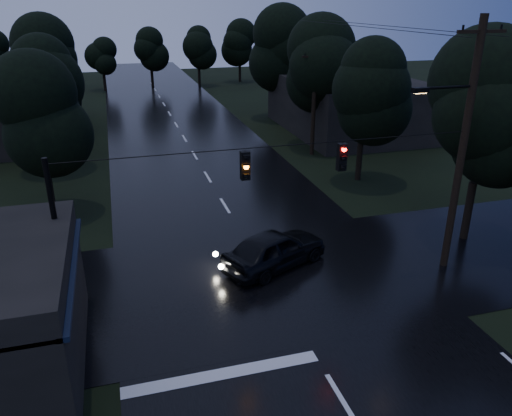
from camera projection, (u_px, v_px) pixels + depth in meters
main_road at (195, 156)px, 36.17m from camera, size 12.00×120.00×0.02m
cross_street at (268, 278)px, 20.20m from camera, size 60.00×9.00×0.02m
building_far_right at (349, 105)px, 42.44m from camera, size 10.00×14.00×4.40m
building_far_left at (2, 106)px, 40.52m from camera, size 10.00×16.00×5.00m
utility_pole_main at (461, 145)px, 19.18m from camera, size 3.50×0.30×10.00m
utility_pole_far at (314, 101)px, 35.02m from camera, size 2.00×0.30×7.50m
anchor_pole_left at (59, 246)px, 16.25m from camera, size 0.18×0.18×6.00m
span_signals at (294, 160)px, 17.43m from camera, size 15.00×0.37×1.12m
tree_corner_near at (486, 112)px, 21.33m from camera, size 4.48×4.48×9.44m
tree_left_a at (37, 113)px, 24.77m from camera, size 3.92×3.92×8.26m
tree_left_b at (40, 82)px, 31.57m from camera, size 4.20×4.20×8.85m
tree_left_c at (45, 60)px, 40.14m from camera, size 4.48×4.48×9.44m
tree_right_a at (365, 89)px, 29.20m from camera, size 4.20×4.20×8.85m
tree_right_b at (321, 66)px, 36.31m from camera, size 4.48×4.48×9.44m
tree_right_c at (285, 49)px, 45.19m from camera, size 4.76×4.76×10.03m
car at (275, 249)px, 20.82m from camera, size 5.14×3.75×1.63m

